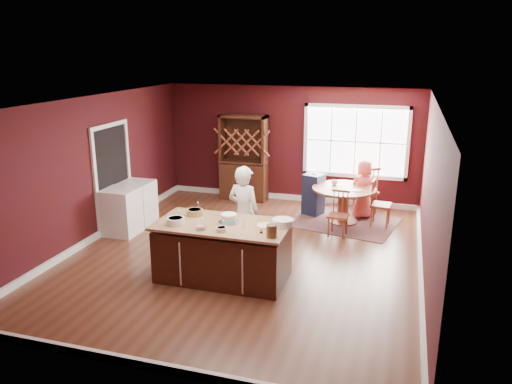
# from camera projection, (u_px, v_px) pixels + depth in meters

# --- Properties ---
(room_shell) EXTENTS (7.00, 7.00, 7.00)m
(room_shell) POSITION_uv_depth(u_px,v_px,m) (245.00, 181.00, 8.50)
(room_shell) COLOR #583021
(room_shell) RESTS_ON ground
(window) EXTENTS (2.36, 0.10, 1.66)m
(window) POSITION_uv_depth(u_px,v_px,m) (356.00, 142.00, 11.23)
(window) COLOR white
(window) RESTS_ON room_shell
(doorway) EXTENTS (0.08, 1.26, 2.13)m
(doorway) POSITION_uv_depth(u_px,v_px,m) (113.00, 178.00, 9.96)
(doorway) COLOR white
(doorway) RESTS_ON room_shell
(kitchen_island) EXTENTS (2.08, 1.09, 0.92)m
(kitchen_island) POSITION_uv_depth(u_px,v_px,m) (223.00, 252.00, 7.85)
(kitchen_island) COLOR black
(kitchen_island) RESTS_ON ground
(dining_table) EXTENTS (1.31, 1.31, 0.75)m
(dining_table) POSITION_uv_depth(u_px,v_px,m) (344.00, 198.00, 10.37)
(dining_table) COLOR brown
(dining_table) RESTS_ON ground
(baker) EXTENTS (0.69, 0.54, 1.66)m
(baker) POSITION_uv_depth(u_px,v_px,m) (244.00, 214.00, 8.45)
(baker) COLOR silver
(baker) RESTS_ON ground
(layer_cake) EXTENTS (0.34, 0.34, 0.14)m
(layer_cake) POSITION_uv_depth(u_px,v_px,m) (229.00, 218.00, 7.75)
(layer_cake) COLOR white
(layer_cake) RESTS_ON kitchen_island
(bowl_blue) EXTENTS (0.28, 0.28, 0.11)m
(bowl_blue) POSITION_uv_depth(u_px,v_px,m) (176.00, 221.00, 7.66)
(bowl_blue) COLOR silver
(bowl_blue) RESTS_ON kitchen_island
(bowl_yellow) EXTENTS (0.26, 0.26, 0.10)m
(bowl_yellow) POSITION_uv_depth(u_px,v_px,m) (195.00, 212.00, 8.09)
(bowl_yellow) COLOR #A06E40
(bowl_yellow) RESTS_ON kitchen_island
(bowl_pink) EXTENTS (0.16, 0.16, 0.06)m
(bowl_pink) POSITION_uv_depth(u_px,v_px,m) (201.00, 228.00, 7.45)
(bowl_pink) COLOR silver
(bowl_pink) RESTS_ON kitchen_island
(bowl_olive) EXTENTS (0.16, 0.16, 0.06)m
(bowl_olive) POSITION_uv_depth(u_px,v_px,m) (221.00, 229.00, 7.38)
(bowl_olive) COLOR beige
(bowl_olive) RESTS_ON kitchen_island
(drinking_glass) EXTENTS (0.07, 0.07, 0.13)m
(drinking_glass) POSITION_uv_depth(u_px,v_px,m) (243.00, 224.00, 7.52)
(drinking_glass) COLOR silver
(drinking_glass) RESTS_ON kitchen_island
(dinner_plate) EXTENTS (0.27, 0.27, 0.02)m
(dinner_plate) POSITION_uv_depth(u_px,v_px,m) (265.00, 226.00, 7.60)
(dinner_plate) COLOR #FBEECE
(dinner_plate) RESTS_ON kitchen_island
(white_tub) EXTENTS (0.32, 0.32, 0.11)m
(white_tub) POSITION_uv_depth(u_px,v_px,m) (283.00, 222.00, 7.60)
(white_tub) COLOR white
(white_tub) RESTS_ON kitchen_island
(stoneware_crock) EXTENTS (0.16, 0.16, 0.19)m
(stoneware_crock) POSITION_uv_depth(u_px,v_px,m) (272.00, 231.00, 7.14)
(stoneware_crock) COLOR brown
(stoneware_crock) RESTS_ON kitchen_island
(toy_figurine) EXTENTS (0.05, 0.05, 0.08)m
(toy_figurine) POSITION_uv_depth(u_px,v_px,m) (261.00, 231.00, 7.30)
(toy_figurine) COLOR yellow
(toy_figurine) RESTS_ON kitchen_island
(rug) EXTENTS (2.43, 2.06, 0.01)m
(rug) POSITION_uv_depth(u_px,v_px,m) (342.00, 222.00, 10.51)
(rug) COLOR brown
(rug) RESTS_ON ground
(chair_east) EXTENTS (0.43, 0.44, 0.98)m
(chair_east) POSITION_uv_depth(u_px,v_px,m) (381.00, 203.00, 10.18)
(chair_east) COLOR brown
(chair_east) RESTS_ON ground
(chair_south) EXTENTS (0.41, 0.40, 0.90)m
(chair_south) POSITION_uv_depth(u_px,v_px,m) (338.00, 214.00, 9.63)
(chair_south) COLOR brown
(chair_south) RESTS_ON ground
(chair_north) EXTENTS (0.62, 0.62, 1.08)m
(chair_north) POSITION_uv_depth(u_px,v_px,m) (365.00, 190.00, 10.94)
(chair_north) COLOR brown
(chair_north) RESTS_ON ground
(seated_woman) EXTENTS (0.74, 0.65, 1.27)m
(seated_woman) POSITION_uv_depth(u_px,v_px,m) (363.00, 189.00, 10.64)
(seated_woman) COLOR #ED6960
(seated_woman) RESTS_ON ground
(high_chair) EXTENTS (0.49, 0.49, 0.95)m
(high_chair) POSITION_uv_depth(u_px,v_px,m) (313.00, 193.00, 10.89)
(high_chair) COLOR #1A1E35
(high_chair) RESTS_ON ground
(toddler) EXTENTS (0.18, 0.14, 0.26)m
(toddler) POSITION_uv_depth(u_px,v_px,m) (312.00, 178.00, 10.82)
(toddler) COLOR #8CA5BF
(toddler) RESTS_ON high_chair
(table_plate) EXTENTS (0.19, 0.19, 0.01)m
(table_plate) POSITION_uv_depth(u_px,v_px,m) (357.00, 190.00, 10.09)
(table_plate) COLOR beige
(table_plate) RESTS_ON dining_table
(table_cup) EXTENTS (0.14, 0.14, 0.10)m
(table_cup) POSITION_uv_depth(u_px,v_px,m) (334.00, 182.00, 10.52)
(table_cup) COLOR silver
(table_cup) RESTS_ON dining_table
(hutch) EXTENTS (1.11, 0.46, 2.03)m
(hutch) POSITION_uv_depth(u_px,v_px,m) (244.00, 158.00, 11.85)
(hutch) COLOR black
(hutch) RESTS_ON ground
(washer) EXTENTS (0.63, 0.61, 0.91)m
(washer) POSITION_uv_depth(u_px,v_px,m) (121.00, 212.00, 9.73)
(washer) COLOR silver
(washer) RESTS_ON ground
(dryer) EXTENTS (0.62, 0.60, 0.90)m
(dryer) POSITION_uv_depth(u_px,v_px,m) (138.00, 203.00, 10.32)
(dryer) COLOR white
(dryer) RESTS_ON ground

